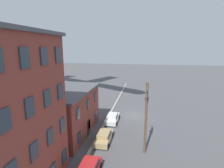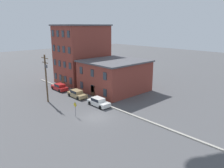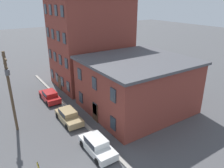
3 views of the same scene
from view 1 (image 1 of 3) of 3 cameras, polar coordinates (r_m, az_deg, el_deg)
The scene contains 7 objects.
ground_plane at distance 33.30m, azimuth 7.16°, elevation -10.14°, with size 200.00×200.00×0.00m, color #4C4C4F.
kerb_strip at distance 33.81m, azimuth -0.57°, elevation -9.55°, with size 56.00×0.36×0.16m, color #9E998E.
apartment_midblock at distance 27.78m, azimuth -19.52°, elevation -8.08°, with size 11.60×12.31×6.55m.
car_tan at distance 24.39m, azimuth -2.62°, elevation -16.79°, with size 4.40×1.92×1.43m.
car_white at distance 30.11m, azimuth 0.17°, elevation -10.96°, with size 4.40×1.92×1.43m.
caution_sign at distance 30.51m, azimuth 11.08°, elevation -9.19°, with size 0.88×0.08×2.40m.
utility_pole at distance 20.79m, azimuth 11.08°, elevation -9.74°, with size 2.40×0.44×8.65m.
Camera 1 is at (-30.83, -1.76, 12.47)m, focal length 28.00 mm.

